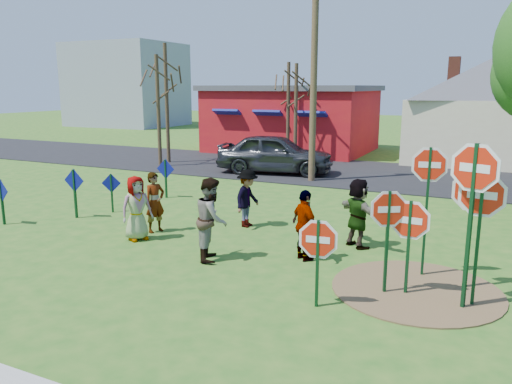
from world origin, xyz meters
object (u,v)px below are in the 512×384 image
Objects in this scene: stop_sign_c at (473,188)px; person_a at (136,208)px; stop_sign_b at (429,178)px; person_b at (155,202)px; suv at (275,153)px; stop_sign_d at (473,200)px; utility_pole at (314,68)px; stop_sign_a at (318,245)px.

stop_sign_c reaches higher than person_a.
stop_sign_b reaches higher than person_a.
suv reaches higher than person_b.
person_b is 0.32× the size of suv.
person_a is (-6.90, -0.53, -1.22)m from stop_sign_b.
stop_sign_d is 0.28× the size of utility_pole.
suv is at bearing 117.77° from stop_sign_b.
stop_sign_a is 0.56× the size of stop_sign_c.
utility_pole is at bearing 9.95° from person_b.
person_a is (-7.76, 0.78, -1.34)m from stop_sign_c.
stop_sign_a reaches higher than person_a.
stop_sign_b is 10.86m from utility_pole.
person_b is at bearing 168.46° from stop_sign_b.
stop_sign_a is at bearing -131.97° from stop_sign_b.
person_a reaches higher than person_b.
utility_pole reaches higher than stop_sign_b.
stop_sign_d is 11.63m from utility_pole.
stop_sign_c is 0.60× the size of suv.
stop_sign_a is 2.77m from stop_sign_c.
person_a is at bearing 152.80° from stop_sign_a.
stop_sign_b reaches higher than suv.
person_b is 9.85m from suv.
utility_pole is (1.36, 8.74, 3.73)m from person_b.
utility_pole is at bearing 101.05° from stop_sign_a.
stop_sign_a is at bearing -143.73° from stop_sign_d.
stop_sign_a is 0.70× the size of stop_sign_d.
stop_sign_b is 7.02m from person_a.
stop_sign_a is at bearing -96.82° from person_b.
stop_sign_c is 1.25× the size of stop_sign_d.
utility_pole reaches higher than person_b.
stop_sign_b is 1.73× the size of person_b.
stop_sign_b is 0.95m from stop_sign_d.
suv is 0.59× the size of utility_pole.
person_a is at bearing 176.88° from stop_sign_d.
stop_sign_b is 1.58m from stop_sign_c.
utility_pole is (1.35, 9.52, 3.72)m from person_a.
stop_sign_d is at bearing -29.42° from stop_sign_b.
stop_sign_d is at bearing 110.11° from stop_sign_c.
stop_sign_d is at bearing 32.39° from stop_sign_a.
stop_sign_c is at bearing -93.86° from stop_sign_d.
stop_sign_c is (2.36, 1.03, 1.03)m from stop_sign_a.
person_a is (-7.74, -0.22, -0.92)m from stop_sign_d.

